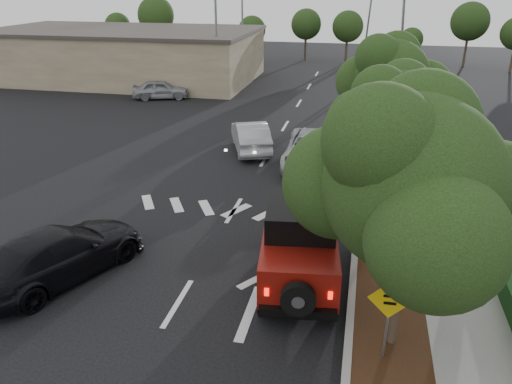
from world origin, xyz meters
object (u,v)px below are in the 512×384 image
(red_jeep, at_px, (300,243))
(speed_hump_sign, at_px, (389,309))
(black_suv_oncoming, at_px, (59,253))
(silver_suv_ahead, at_px, (313,150))

(red_jeep, distance_m, speed_hump_sign, 3.80)
(black_suv_oncoming, bearing_deg, silver_suv_ahead, -95.86)
(red_jeep, bearing_deg, silver_suv_ahead, 86.97)
(black_suv_oncoming, height_order, speed_hump_sign, speed_hump_sign)
(red_jeep, distance_m, black_suv_oncoming, 6.97)
(red_jeep, relative_size, speed_hump_sign, 2.30)
(speed_hump_sign, bearing_deg, silver_suv_ahead, 102.12)
(silver_suv_ahead, height_order, black_suv_oncoming, black_suv_oncoming)
(red_jeep, distance_m, silver_suv_ahead, 9.74)
(red_jeep, relative_size, black_suv_oncoming, 0.91)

